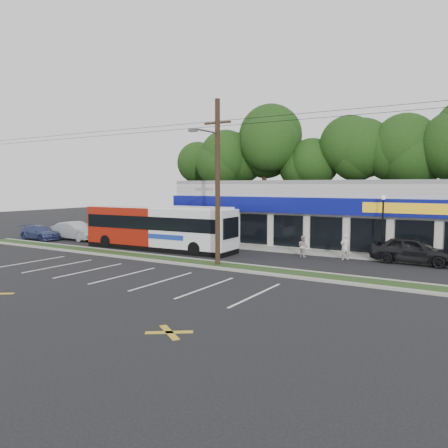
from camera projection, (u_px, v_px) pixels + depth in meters
ground at (169, 264)px, 27.28m from camera, size 120.00×120.00×0.00m
grass_strip at (178, 261)px, 28.12m from camera, size 40.00×1.60×0.12m
curb_south at (170, 263)px, 27.40m from camera, size 40.00×0.25×0.14m
curb_north at (186, 259)px, 28.84m from camera, size 40.00×0.25×0.14m
sidewalk at (298, 251)px, 32.34m from camera, size 32.00×2.20×0.10m
strip_mall at (334, 211)px, 37.73m from camera, size 25.00×12.55×5.30m
utility_pole at (215, 177)px, 26.11m from camera, size 50.00×2.77×10.00m
lamp_post at (383, 219)px, 28.82m from camera, size 0.30×0.30×4.25m
tree_line at (350, 152)px, 46.57m from camera, size 46.76×6.76×11.83m
metrobus at (159, 226)px, 33.27m from camera, size 12.55×3.12×3.35m
car_dark at (413, 250)px, 27.37m from camera, size 5.11×2.28×1.71m
car_silver at (76, 231)px, 39.16m from camera, size 4.98×1.88×1.62m
car_blue at (40, 233)px, 39.41m from camera, size 4.51×2.00×1.29m
pedestrian_a at (345, 247)px, 28.70m from camera, size 0.75×0.68×1.71m
pedestrian_b at (303, 246)px, 29.82m from camera, size 0.88×0.80×1.48m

